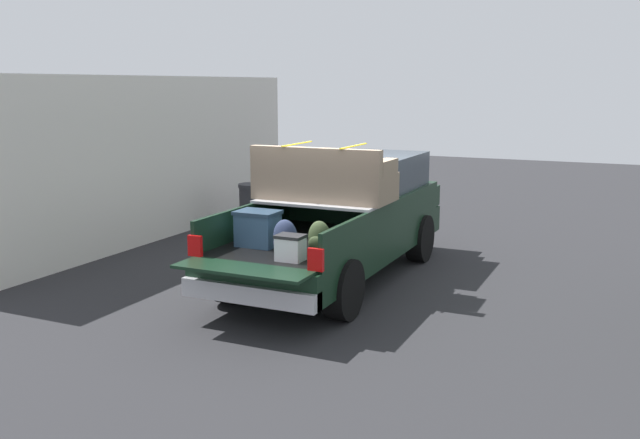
% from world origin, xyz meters
% --- Properties ---
extents(ground_plane, '(40.00, 40.00, 0.00)m').
position_xyz_m(ground_plane, '(0.00, 0.00, 0.00)').
color(ground_plane, '#262628').
extents(pickup_truck, '(6.05, 2.09, 2.23)m').
position_xyz_m(pickup_truck, '(0.37, 0.00, 0.99)').
color(pickup_truck, black).
rests_on(pickup_truck, ground_plane).
extents(building_facade, '(9.78, 0.36, 3.29)m').
position_xyz_m(building_facade, '(1.41, 4.61, 1.64)').
color(building_facade, silver).
rests_on(building_facade, ground_plane).
extents(trash_can, '(0.60, 0.60, 0.98)m').
position_xyz_m(trash_can, '(3.04, 3.33, 0.50)').
color(trash_can, '#2D2D33').
rests_on(trash_can, ground_plane).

